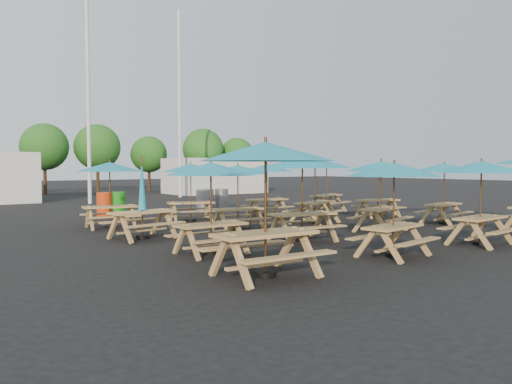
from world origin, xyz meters
TOP-DOWN VIEW (x-y plane):
  - ground at (0.00, 0.00)m, footprint 120.00×120.00m
  - picnic_unit_0 at (-5.14, -5.81)m, footprint 2.63×2.63m
  - picnic_unit_1 at (-4.72, -3.19)m, footprint 2.19×2.19m
  - picnic_unit_2 at (-5.00, 0.07)m, footprint 2.05×1.85m
  - picnic_unit_3 at (-4.87, 2.96)m, footprint 2.50×2.50m
  - picnic_unit_4 at (-1.59, -5.88)m, footprint 2.48×2.48m
  - picnic_unit_5 at (-1.70, -2.94)m, footprint 2.70×2.70m
  - picnic_unit_6 at (-1.79, 0.03)m, footprint 2.36×2.36m
  - picnic_unit_7 at (-1.76, 3.16)m, footprint 2.72×2.72m
  - picnic_unit_8 at (1.59, -6.13)m, footprint 2.42×2.42m
  - picnic_unit_9 at (1.65, -2.83)m, footprint 2.77×2.77m
  - picnic_unit_10 at (1.45, -0.05)m, footprint 2.94×2.94m
  - picnic_unit_11 at (1.60, 2.92)m, footprint 2.31×2.31m
  - picnic_unit_13 at (4.99, -2.85)m, footprint 2.55×2.55m
  - picnic_unit_14 at (4.97, 0.06)m, footprint 2.68×2.68m
  - picnic_unit_15 at (4.90, 2.91)m, footprint 2.91×2.91m
  - waste_bin_0 at (-3.82, 6.51)m, footprint 0.61×0.61m
  - waste_bin_1 at (-3.27, 6.50)m, footprint 0.61×0.61m
  - waste_bin_2 at (0.59, 6.32)m, footprint 0.61×0.61m
  - waste_bin_3 at (0.91, 6.51)m, footprint 0.61×0.61m
  - waste_bin_4 at (1.67, 6.48)m, footprint 0.61×0.61m
  - mast_0 at (-2.00, 14.00)m, footprint 0.20×0.20m
  - mast_1 at (4.50, 16.00)m, footprint 0.20×0.20m
  - event_tent_1 at (9.00, 19.00)m, footprint 7.00×4.00m
  - tree_3 at (-1.75, 24.72)m, footprint 3.36×3.36m
  - tree_4 at (1.90, 24.26)m, footprint 3.41×3.41m
  - tree_5 at (6.22, 24.67)m, footprint 2.94×2.94m
  - tree_6 at (10.23, 22.90)m, footprint 3.38×3.38m
  - tree_7 at (13.63, 22.92)m, footprint 2.95×2.95m

SIDE VIEW (x-z plane):
  - ground at x=0.00m, z-range 0.00..0.00m
  - waste_bin_0 at x=-3.82m, z-range 0.00..0.99m
  - waste_bin_1 at x=-3.27m, z-range 0.00..0.99m
  - waste_bin_2 at x=0.59m, z-range 0.00..0.99m
  - waste_bin_3 at x=0.91m, z-range 0.00..0.99m
  - waste_bin_4 at x=1.67m, z-range 0.00..0.99m
  - picnic_unit_2 at x=-5.00m, z-range -0.21..2.13m
  - event_tent_1 at x=9.00m, z-range 0.00..2.60m
  - picnic_unit_6 at x=-1.79m, z-range 0.79..2.88m
  - picnic_unit_4 at x=-1.59m, z-range 0.80..2.93m
  - picnic_unit_14 at x=4.97m, z-range 0.80..2.94m
  - picnic_unit_11 at x=1.60m, z-range 0.80..2.94m
  - picnic_unit_7 at x=-1.76m, z-range 0.80..2.95m
  - picnic_unit_1 at x=-4.72m, z-range 0.81..2.95m
  - picnic_unit_13 at x=4.99m, z-range 0.81..2.97m
  - picnic_unit_3 at x=-4.87m, z-range 0.82..3.01m
  - picnic_unit_8 at x=1.59m, z-range 0.82..3.02m
  - picnic_unit_9 at x=1.65m, z-range 0.83..3.04m
  - picnic_unit_15 at x=4.90m, z-range 0.86..3.16m
  - picnic_unit_10 at x=1.45m, z-range 0.87..3.19m
  - picnic_unit_5 at x=-1.70m, z-range 0.87..3.20m
  - picnic_unit_0 at x=-5.14m, z-range 0.94..3.44m
  - tree_5 at x=6.22m, z-range 0.75..5.20m
  - tree_7 at x=13.63m, z-range 0.75..5.23m
  - tree_3 at x=-1.75m, z-range 0.86..5.95m
  - tree_6 at x=10.23m, z-range 0.86..5.99m
  - tree_4 at x=1.90m, z-range 0.87..6.04m
  - mast_0 at x=-2.00m, z-range 0.00..12.00m
  - mast_1 at x=4.50m, z-range 0.00..12.00m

